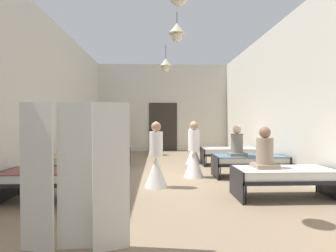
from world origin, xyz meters
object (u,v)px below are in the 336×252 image
at_px(nurse_far_aisle, 194,157).
at_px(privacy_screen, 75,176).
at_px(bed_left_row_1, 85,161).
at_px(bed_right_row_2, 230,152).
at_px(bed_right_row_0, 284,175).
at_px(patient_seated_primary, 237,144).
at_px(bed_left_row_2, 101,153).
at_px(nurse_mid_aisle, 156,164).
at_px(potted_plant, 156,140).
at_px(nurse_near_aisle, 193,149).
at_px(bed_right_row_1, 249,160).
at_px(patient_seated_secondary, 265,153).
at_px(bed_left_row_0, 56,177).

bearing_deg(nurse_far_aisle, privacy_screen, -1.05).
relative_size(bed_left_row_1, bed_right_row_2, 1.00).
xyz_separation_m(bed_right_row_0, patient_seated_primary, (-0.35, 1.87, 0.43)).
height_order(bed_left_row_2, nurse_mid_aisle, nurse_mid_aisle).
height_order(patient_seated_primary, privacy_screen, privacy_screen).
xyz_separation_m(bed_right_row_2, nurse_mid_aisle, (-2.48, -2.88, 0.09)).
xyz_separation_m(patient_seated_primary, privacy_screen, (-3.04, -3.78, -0.02)).
xyz_separation_m(bed_left_row_1, potted_plant, (1.80, 4.59, 0.24)).
relative_size(bed_right_row_2, nurse_near_aisle, 1.28).
relative_size(bed_left_row_2, nurse_near_aisle, 1.28).
height_order(bed_right_row_1, bed_left_row_2, same).
height_order(bed_right_row_0, nurse_far_aisle, nurse_far_aisle).
bearing_deg(nurse_mid_aisle, patient_seated_secondary, -148.14).
height_order(bed_right_row_2, potted_plant, potted_plant).
xyz_separation_m(bed_left_row_0, patient_seated_primary, (3.99, 1.87, 0.43)).
xyz_separation_m(bed_right_row_2, nurse_near_aisle, (-1.20, 0.27, 0.09)).
bearing_deg(bed_left_row_2, bed_right_row_2, 0.00).
relative_size(bed_right_row_0, nurse_far_aisle, 1.28).
bearing_deg(bed_right_row_0, patient_seated_primary, 100.58).
relative_size(bed_right_row_2, privacy_screen, 1.12).
bearing_deg(nurse_near_aisle, bed_right_row_0, -41.02).
xyz_separation_m(nurse_mid_aisle, privacy_screen, (-0.91, -2.83, 0.32)).
xyz_separation_m(bed_left_row_0, bed_right_row_2, (4.34, 3.80, 0.00)).
bearing_deg(nurse_far_aisle, bed_right_row_2, 167.10).
relative_size(bed_left_row_0, privacy_screen, 1.12).
distance_m(bed_right_row_1, potted_plant, 5.25).
distance_m(nurse_far_aisle, potted_plant, 4.69).
bearing_deg(nurse_mid_aisle, nurse_near_aisle, -58.64).
height_order(bed_right_row_1, nurse_mid_aisle, nurse_mid_aisle).
bearing_deg(bed_left_row_0, nurse_mid_aisle, 26.34).
height_order(bed_left_row_0, nurse_near_aisle, nurse_near_aisle).
height_order(bed_right_row_0, bed_right_row_2, same).
height_order(bed_right_row_0, bed_left_row_1, same).
bearing_deg(potted_plant, bed_right_row_1, -61.07).
bearing_deg(bed_right_row_2, bed_right_row_1, -90.00).
distance_m(bed_right_row_0, patient_seated_primary, 1.95).
bearing_deg(bed_left_row_0, bed_left_row_2, 90.00).
distance_m(bed_right_row_0, nurse_mid_aisle, 2.65).
distance_m(bed_left_row_1, potted_plant, 4.94).
relative_size(bed_left_row_2, privacy_screen, 1.12).
relative_size(potted_plant, privacy_screen, 0.67).
distance_m(bed_right_row_1, nurse_near_aisle, 2.48).
bearing_deg(bed_right_row_1, nurse_mid_aisle, -158.48).
bearing_deg(patient_seated_primary, nurse_near_aisle, 111.12).
bearing_deg(nurse_far_aisle, bed_right_row_0, 63.21).
height_order(bed_left_row_1, nurse_near_aisle, nurse_near_aisle).
bearing_deg(bed_left_row_1, patient_seated_secondary, -24.52).
relative_size(nurse_near_aisle, patient_seated_secondary, 1.86).
bearing_deg(patient_seated_secondary, patient_seated_primary, 90.00).
xyz_separation_m(nurse_near_aisle, privacy_screen, (-2.19, -5.98, 0.32)).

